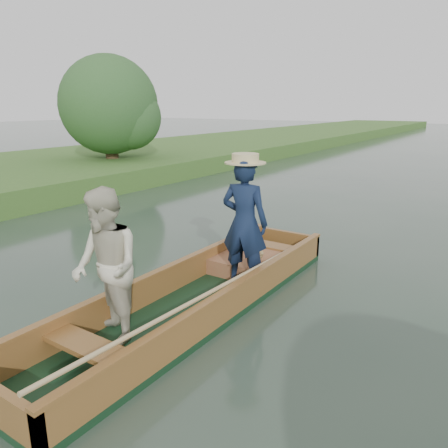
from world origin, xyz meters
The scene contains 2 objects.
ground centered at (0.00, 0.00, 0.00)m, with size 120.00×120.00×0.00m, color #283D30.
punt centered at (-0.05, -0.10, 0.57)m, with size 1.25×5.01×1.81m.
Camera 1 is at (2.98, -3.83, 2.42)m, focal length 35.00 mm.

